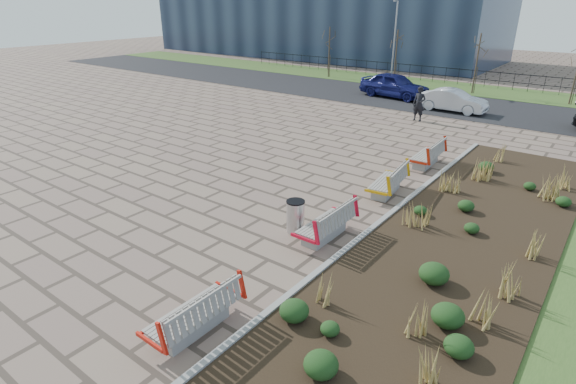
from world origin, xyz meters
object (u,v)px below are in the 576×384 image
Objects in this scene: bench_c at (387,180)px; litter_bin at (295,217)px; car_silver at (453,100)px; lamp_west at (394,44)px; bench_a at (192,310)px; bench_d at (426,153)px; bench_b at (324,222)px; pedestrian at (419,104)px; car_blue at (395,85)px.

bench_c is 2.24× the size of litter_bin.
lamp_west reaches higher than car_silver.
bench_a is at bearing -79.49° from litter_bin.
bench_d is (0.00, 12.33, 0.00)m from bench_a.
bench_c is at bearing 90.23° from bench_b.
pedestrian reaches higher than bench_b.
bench_b is at bearing -172.47° from car_silver.
bench_b is 0.54× the size of car_silver.
pedestrian is 11.09m from lamp_west.
bench_a is 29.65m from lamp_west.
bench_b is 1.13× the size of pedestrian.
car_blue is (-5.96, 19.37, 0.36)m from litter_bin.
bench_a is 0.54× the size of car_silver.
car_blue is at bearing -62.17° from lamp_west.
bench_c reaches higher than litter_bin.
pedestrian is 0.31× the size of lamp_west.
bench_b is at bearing -68.88° from lamp_west.
bench_d is at bearing 90.23° from bench_b.
car_blue is 0.79× the size of lamp_west.
bench_a is at bearing -174.09° from car_silver.
bench_c is 0.44× the size of car_blue.
bench_c is at bearing -149.07° from car_blue.
litter_bin is at bearing -167.50° from bench_b.
bench_c and bench_d have the same top height.
bench_a is 4.84m from bench_b.
car_silver is at bearing 97.77° from bench_b.
bench_a is 1.00× the size of bench_b.
bench_c is at bearing -170.35° from car_silver.
lamp_west reaches higher than pedestrian.
bench_a is 1.00× the size of bench_d.
bench_a reaches higher than litter_bin.
car_blue reaches higher than litter_bin.
litter_bin is at bearing 101.01° from bench_a.
bench_d is 18.37m from lamp_west.
bench_b is 3.90m from bench_c.
pedestrian reaches higher than car_blue.
lamp_west is (-5.93, 9.14, 2.11)m from pedestrian.
litter_bin is 24.99m from lamp_west.
car_blue is at bearing 107.11° from litter_bin.
bench_d is 1.13× the size of pedestrian.
car_silver is at bearing 94.69° from litter_bin.
car_silver reaches higher than litter_bin.
bench_d is 7.36m from pedestrian.
car_silver is (0.76, 3.31, -0.27)m from pedestrian.
bench_a and bench_d have the same top height.
car_blue is 1.22× the size of car_silver.
car_blue is (-6.83, 15.28, 0.33)m from bench_c.
bench_a is 24.97m from car_blue.
bench_b is 0.88m from litter_bin.
bench_a is 8.74m from bench_c.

